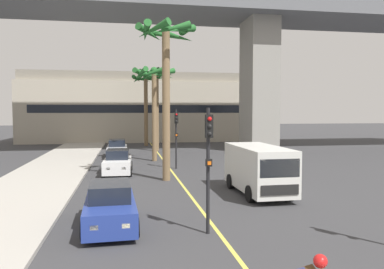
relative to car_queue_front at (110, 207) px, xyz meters
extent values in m
cube|color=#ADA89E|center=(-4.38, 5.96, -0.65)|extent=(4.80, 80.00, 0.15)
cube|color=#DBCC4C|center=(3.62, 13.96, -0.72)|extent=(0.14, 56.00, 0.01)
cube|color=slate|center=(3.62, 23.58, 13.69)|extent=(82.08, 8.00, 2.40)
cube|color=gray|center=(13.88, 23.58, 5.89)|extent=(2.80, 4.40, 13.21)
cube|color=#BCB29E|center=(3.62, 39.27, 3.23)|extent=(32.86, 8.00, 7.89)
cube|color=gray|center=(3.62, 39.27, 7.77)|extent=(32.20, 7.20, 1.20)
cube|color=black|center=(3.62, 35.25, 3.62)|extent=(29.57, 0.04, 1.00)
sphere|color=red|center=(4.06, -7.25, 0.64)|extent=(0.26, 0.26, 0.26)
cube|color=navy|center=(0.00, -0.03, -0.14)|extent=(1.86, 4.16, 0.80)
cube|color=black|center=(0.00, 0.12, 0.54)|extent=(1.47, 2.10, 0.60)
cube|color=#F2EDCC|center=(0.55, -2.02, -0.09)|extent=(0.24, 0.09, 0.14)
cube|color=#F2EDCC|center=(-0.39, -2.06, -0.09)|extent=(0.24, 0.09, 0.14)
cylinder|color=black|center=(0.86, -1.27, -0.40)|extent=(0.24, 0.65, 0.64)
cylinder|color=black|center=(-0.76, -1.33, -0.40)|extent=(0.24, 0.65, 0.64)
cylinder|color=black|center=(0.76, 1.27, -0.40)|extent=(0.24, 0.65, 0.64)
cylinder|color=black|center=(-0.85, 1.21, -0.40)|extent=(0.24, 0.65, 0.64)
cube|color=#B7BABF|center=(-0.21, 20.59, -0.14)|extent=(1.74, 4.12, 0.80)
cube|color=black|center=(-0.21, 20.74, 0.54)|extent=(1.42, 2.06, 0.60)
cube|color=#F2EDCC|center=(0.28, 18.58, -0.09)|extent=(0.24, 0.08, 0.14)
cube|color=#F2EDCC|center=(-0.66, 18.57, -0.09)|extent=(0.24, 0.08, 0.14)
cylinder|color=black|center=(0.61, 19.32, -0.40)|extent=(0.23, 0.64, 0.64)
cylinder|color=black|center=(-1.01, 19.31, -0.40)|extent=(0.23, 0.64, 0.64)
cylinder|color=black|center=(0.58, 21.87, -0.40)|extent=(0.23, 0.64, 0.64)
cylinder|color=black|center=(-1.03, 21.85, -0.40)|extent=(0.23, 0.64, 0.64)
cube|color=white|center=(0.03, 11.69, -0.14)|extent=(1.84, 4.15, 0.80)
cube|color=black|center=(0.04, 11.84, 0.54)|extent=(1.46, 2.10, 0.60)
cube|color=#F2EDCC|center=(0.43, 9.67, -0.09)|extent=(0.24, 0.09, 0.14)
cube|color=#F2EDCC|center=(-0.50, 9.70, -0.09)|extent=(0.24, 0.09, 0.14)
cylinder|color=black|center=(0.79, 10.39, -0.40)|extent=(0.24, 0.65, 0.64)
cylinder|color=black|center=(-0.82, 10.45, -0.40)|extent=(0.24, 0.65, 0.64)
cylinder|color=black|center=(0.88, 12.93, -0.40)|extent=(0.24, 0.65, 0.64)
cylinder|color=black|center=(-0.73, 12.99, -0.40)|extent=(0.24, 0.65, 0.64)
cube|color=silver|center=(6.98, 4.25, 0.59)|extent=(2.06, 5.22, 2.10)
cube|color=black|center=(7.01, 1.69, 0.94)|extent=(1.80, 0.10, 0.80)
cube|color=black|center=(7.01, 1.63, 0.01)|extent=(1.70, 0.08, 0.44)
cylinder|color=black|center=(7.95, 2.70, -0.34)|extent=(0.27, 0.76, 0.76)
cylinder|color=black|center=(6.05, 2.68, -0.34)|extent=(0.27, 0.76, 0.76)
cylinder|color=black|center=(7.91, 5.82, -0.34)|extent=(0.27, 0.76, 0.76)
cylinder|color=black|center=(6.01, 5.80, -0.34)|extent=(0.27, 0.76, 0.76)
cylinder|color=black|center=(3.25, -1.29, 1.38)|extent=(0.12, 0.12, 4.20)
cube|color=black|center=(3.25, -1.43, 2.88)|extent=(0.24, 0.20, 0.76)
sphere|color=red|center=(3.25, -1.53, 3.12)|extent=(0.14, 0.14, 0.14)
sphere|color=black|center=(3.25, -1.53, 2.88)|extent=(0.14, 0.14, 0.14)
sphere|color=black|center=(3.25, -1.53, 2.64)|extent=(0.14, 0.14, 0.14)
cube|color=black|center=(3.25, -1.41, 1.68)|extent=(0.20, 0.16, 0.24)
cube|color=orange|center=(3.25, -1.49, 1.68)|extent=(0.12, 0.03, 0.12)
cylinder|color=black|center=(4.06, 13.12, 1.38)|extent=(0.12, 0.12, 4.20)
cube|color=black|center=(4.06, 12.98, 2.88)|extent=(0.24, 0.20, 0.76)
sphere|color=red|center=(4.06, 12.88, 3.12)|extent=(0.14, 0.14, 0.14)
sphere|color=black|center=(4.06, 12.88, 2.88)|extent=(0.14, 0.14, 0.14)
sphere|color=black|center=(4.06, 12.88, 2.64)|extent=(0.14, 0.14, 0.14)
cube|color=black|center=(4.06, 13.00, 1.68)|extent=(0.20, 0.16, 0.24)
cube|color=orange|center=(4.06, 12.92, 1.68)|extent=(0.12, 0.03, 0.12)
cylinder|color=brown|center=(2.89, 31.27, 3.20)|extent=(0.45, 0.45, 7.85)
sphere|color=#236028|center=(2.89, 31.27, 7.28)|extent=(0.60, 0.60, 0.60)
cone|color=#236028|center=(3.98, 31.35, 7.02)|extent=(0.61, 2.24, 0.92)
cone|color=#236028|center=(3.58, 32.11, 7.08)|extent=(2.00, 1.74, 0.82)
cone|color=#236028|center=(2.52, 32.29, 7.07)|extent=(2.23, 1.17, 0.84)
cone|color=#236028|center=(1.89, 31.69, 7.06)|extent=(1.27, 2.21, 0.86)
cone|color=#236028|center=(1.88, 30.88, 6.97)|extent=(1.20, 2.22, 1.01)
cone|color=#236028|center=(2.78, 30.19, 7.08)|extent=(2.25, 0.66, 0.83)
cone|color=#236028|center=(3.58, 30.43, 7.10)|extent=(1.99, 1.75, 0.79)
cylinder|color=brown|center=(3.66, 25.27, 3.26)|extent=(0.44, 0.44, 7.96)
sphere|color=#236028|center=(3.66, 25.27, 7.39)|extent=(0.60, 0.60, 0.60)
cone|color=#236028|center=(4.84, 25.32, 7.12)|extent=(0.54, 2.41, 0.96)
cone|color=#236028|center=(4.59, 26.00, 7.19)|extent=(1.82, 2.16, 0.84)
cone|color=#236028|center=(3.58, 26.45, 7.06)|extent=(2.41, 0.61, 1.07)
cone|color=#236028|center=(2.92, 26.19, 7.18)|extent=(2.13, 1.85, 0.84)
cone|color=#236028|center=(2.49, 25.30, 7.16)|extent=(0.50, 2.40, 0.88)
cone|color=#236028|center=(2.89, 24.38, 7.18)|extent=(2.10, 1.89, 0.86)
cone|color=#236028|center=(3.61, 24.10, 7.19)|extent=(2.41, 0.55, 0.83)
cone|color=#236028|center=(4.60, 24.56, 7.18)|extent=(1.80, 2.17, 0.85)
cylinder|color=brown|center=(2.86, 17.57, 2.87)|extent=(0.38, 0.38, 7.18)
sphere|color=#236028|center=(2.86, 17.57, 6.61)|extent=(0.60, 0.60, 0.60)
cone|color=#236028|center=(4.00, 17.60, 6.40)|extent=(0.50, 2.32, 0.86)
cone|color=#236028|center=(3.52, 18.50, 6.35)|extent=(2.14, 1.70, 0.95)
cone|color=#236028|center=(2.72, 18.70, 6.30)|extent=(2.35, 0.72, 1.02)
cone|color=#236028|center=(1.92, 18.21, 6.41)|extent=(1.65, 2.17, 0.84)
cone|color=#236028|center=(1.78, 17.21, 6.34)|extent=(1.15, 2.33, 0.96)
cone|color=#236028|center=(2.54, 16.48, 6.30)|extent=(2.34, 1.07, 1.03)
cone|color=#236028|center=(3.49, 16.63, 6.34)|extent=(2.17, 1.65, 0.96)
cylinder|color=brown|center=(2.90, 8.71, 3.66)|extent=(0.45, 0.45, 8.76)
sphere|color=#236028|center=(2.90, 8.71, 8.19)|extent=(0.60, 0.60, 0.60)
cone|color=#236028|center=(4.04, 8.73, 7.96)|extent=(0.48, 2.32, 0.88)
cone|color=#236028|center=(3.68, 9.54, 7.82)|extent=(1.98, 1.90, 1.12)
cone|color=#236028|center=(2.82, 9.85, 7.97)|extent=(2.34, 0.61, 0.86)
cone|color=#236028|center=(2.03, 9.44, 7.94)|extent=(1.83, 2.06, 0.91)
cone|color=#236028|center=(1.77, 8.67, 7.88)|extent=(0.53, 2.33, 1.02)
cone|color=#236028|center=(2.12, 7.89, 7.86)|extent=(1.98, 1.91, 1.05)
cone|color=#236028|center=(3.07, 7.59, 7.87)|extent=(2.35, 0.77, 1.03)
cone|color=#236028|center=(3.69, 7.89, 7.91)|extent=(1.98, 1.91, 0.97)
camera|label=1|loc=(0.58, -13.57, 3.38)|focal=35.79mm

